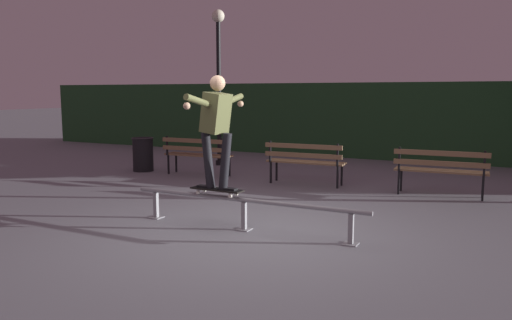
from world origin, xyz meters
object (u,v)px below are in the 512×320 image
at_px(skateboard, 217,190).
at_px(park_bench_leftmost, 196,152).
at_px(lamp_post_left, 219,68).
at_px(grind_rail, 244,206).
at_px(skateboarder, 216,122).
at_px(park_bench_right_center, 441,167).
at_px(park_bench_left_center, 305,159).
at_px(trash_can, 143,154).

relative_size(skateboard, park_bench_leftmost, 0.49).
bearing_deg(lamp_post_left, grind_rail, -56.46).
bearing_deg(skateboard, park_bench_leftmost, 126.80).
relative_size(skateboarder, park_bench_right_center, 0.97).
bearing_deg(park_bench_left_center, park_bench_right_center, 0.00).
relative_size(grind_rail, trash_can, 4.36).
xyz_separation_m(park_bench_leftmost, lamp_post_left, (-0.37, 1.65, 1.94)).
xyz_separation_m(park_bench_leftmost, park_bench_right_center, (5.16, 0.00, 0.00)).
height_order(skateboard, skateboarder, skateboarder).
xyz_separation_m(skateboarder, park_bench_left_center, (-0.01, 3.46, -0.92)).
bearing_deg(park_bench_left_center, trash_can, -179.96).
relative_size(skateboard, trash_can, 0.98).
distance_m(park_bench_left_center, trash_can, 4.09).
bearing_deg(park_bench_left_center, park_bench_leftmost, 180.00).
height_order(park_bench_left_center, lamp_post_left, lamp_post_left).
distance_m(grind_rail, park_bench_right_center, 4.08).
bearing_deg(trash_can, grind_rail, -37.40).
bearing_deg(skateboard, skateboarder, -2.34).
height_order(park_bench_leftmost, lamp_post_left, lamp_post_left).
xyz_separation_m(skateboard, park_bench_right_center, (2.57, 3.46, 0.02)).
distance_m(park_bench_left_center, park_bench_right_center, 2.58).
bearing_deg(park_bench_leftmost, trash_can, -179.89).
height_order(skateboard, park_bench_right_center, park_bench_right_center).
distance_m(skateboarder, park_bench_right_center, 4.41).
distance_m(grind_rail, lamp_post_left, 6.49).
bearing_deg(skateboard, lamp_post_left, 120.10).
bearing_deg(skateboard, grind_rail, -0.00).
bearing_deg(park_bench_right_center, park_bench_left_center, 180.00).
bearing_deg(lamp_post_left, skateboarder, -59.87).
height_order(grind_rail, trash_can, trash_can).
distance_m(skateboard, trash_can, 5.36).
height_order(park_bench_left_center, trash_can, park_bench_left_center).
bearing_deg(skateboarder, park_bench_left_center, 90.14).
height_order(park_bench_leftmost, park_bench_left_center, same).
relative_size(skateboarder, lamp_post_left, 0.40).
xyz_separation_m(skateboard, trash_can, (-4.09, 3.45, -0.11)).
xyz_separation_m(park_bench_leftmost, trash_can, (-1.51, -0.00, -0.12)).
bearing_deg(skateboarder, skateboard, 177.66).
xyz_separation_m(skateboard, skateboarder, (0.00, -0.00, 0.94)).
bearing_deg(park_bench_leftmost, grind_rail, -48.95).
height_order(grind_rail, park_bench_leftmost, park_bench_leftmost).
relative_size(skateboard, skateboarder, 0.51).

